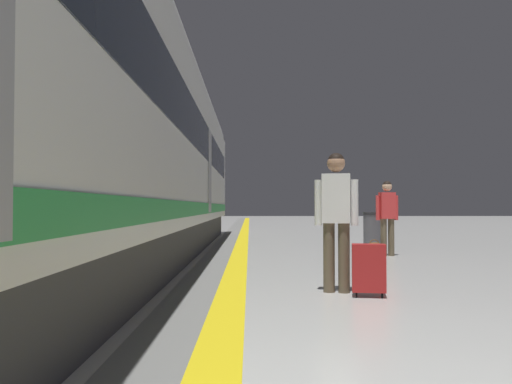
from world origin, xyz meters
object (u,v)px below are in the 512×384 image
at_px(duffel_bag_mid, 374,249).
at_px(high_speed_train, 57,91).
at_px(waste_bin, 373,232).
at_px(suitcase_near, 369,268).
at_px(passenger_near, 336,211).
at_px(passenger_mid, 387,212).

bearing_deg(duffel_bag_mid, high_speed_train, -139.26).
distance_m(duffel_bag_mid, waste_bin, 1.29).
relative_size(high_speed_train, suitcase_near, 53.95).
bearing_deg(duffel_bag_mid, passenger_near, -108.45).
height_order(duffel_bag_mid, waste_bin, waste_bin).
xyz_separation_m(high_speed_train, duffel_bag_mid, (5.02, 4.33, -2.35)).
relative_size(suitcase_near, passenger_mid, 0.38).
bearing_deg(passenger_mid, duffel_bag_mid, -150.92).
xyz_separation_m(passenger_mid, waste_bin, (-0.06, 1.05, -0.46)).
bearing_deg(duffel_bag_mid, suitcase_near, -103.85).
bearing_deg(waste_bin, passenger_near, -107.11).
height_order(suitcase_near, duffel_bag_mid, suitcase_near).
distance_m(high_speed_train, suitcase_near, 4.43).
bearing_deg(passenger_near, duffel_bag_mid, 71.55).
bearing_deg(passenger_mid, high_speed_train, -139.86).
distance_m(high_speed_train, duffel_bag_mid, 7.03).
bearing_deg(passenger_mid, passenger_near, -111.22).
height_order(passenger_near, passenger_mid, passenger_near).
relative_size(passenger_near, waste_bin, 1.86).
bearing_deg(suitcase_near, high_speed_train, 171.27).
xyz_separation_m(passenger_near, suitcase_near, (0.32, -0.32, -0.65)).
distance_m(passenger_near, suitcase_near, 0.79).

